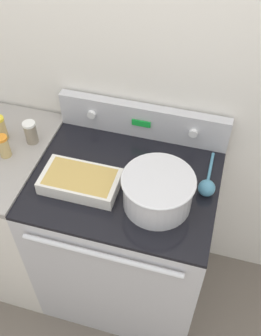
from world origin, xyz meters
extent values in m
plane|color=#6B6056|center=(0.00, 0.00, 0.00)|extent=(12.00, 12.00, 0.00)
cube|color=silver|center=(0.00, 0.69, 1.25)|extent=(8.00, 0.05, 2.50)
cube|color=#BCBCC1|center=(0.00, 0.33, 0.47)|extent=(0.81, 0.66, 0.93)
cube|color=black|center=(0.00, 0.33, 0.94)|extent=(0.81, 0.66, 0.02)
cylinder|color=silver|center=(0.00, -0.02, 0.87)|extent=(0.67, 0.02, 0.02)
cube|color=#BCBCC1|center=(0.00, 0.63, 1.04)|extent=(0.81, 0.05, 0.17)
cylinder|color=white|center=(-0.24, 0.60, 1.04)|extent=(0.04, 0.02, 0.04)
cylinder|color=white|center=(0.24, 0.60, 1.04)|extent=(0.04, 0.02, 0.04)
cube|color=green|center=(0.00, 0.60, 1.04)|extent=(0.09, 0.01, 0.03)
cube|color=silver|center=(-0.64, 0.33, 0.47)|extent=(0.46, 0.66, 0.93)
cylinder|color=silver|center=(0.16, 0.24, 1.03)|extent=(0.28, 0.28, 0.15)
torus|color=silver|center=(0.16, 0.24, 1.10)|extent=(0.30, 0.30, 0.01)
cylinder|color=beige|center=(0.16, 0.24, 1.08)|extent=(0.26, 0.26, 0.02)
cube|color=silver|center=(-0.17, 0.24, 0.98)|extent=(0.33, 0.19, 0.06)
cube|color=tan|center=(-0.17, 0.24, 0.99)|extent=(0.29, 0.17, 0.03)
cylinder|color=teal|center=(0.35, 0.46, 0.96)|extent=(0.01, 0.24, 0.01)
sphere|color=teal|center=(0.35, 0.34, 0.99)|extent=(0.07, 0.07, 0.07)
cylinder|color=gray|center=(-0.49, 0.43, 1.01)|extent=(0.06, 0.06, 0.10)
cylinder|color=white|center=(-0.49, 0.43, 1.07)|extent=(0.06, 0.06, 0.01)
cylinder|color=tan|center=(-0.56, 0.31, 1.01)|extent=(0.05, 0.05, 0.10)
cylinder|color=orange|center=(-0.56, 0.31, 1.07)|extent=(0.05, 0.05, 0.01)
cylinder|color=tan|center=(-0.63, 0.41, 1.02)|extent=(0.05, 0.05, 0.11)
camera|label=1|loc=(0.33, -0.76, 2.24)|focal=42.00mm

